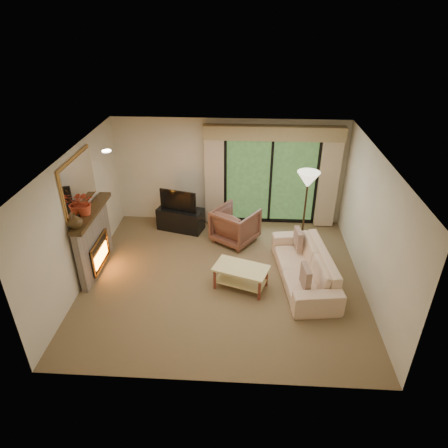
# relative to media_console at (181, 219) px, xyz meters

# --- Properties ---
(floor) EXTENTS (5.50, 5.50, 0.00)m
(floor) POSITION_rel_media_console_xyz_m (1.15, -1.95, -0.27)
(floor) COLOR brown
(floor) RESTS_ON ground
(ceiling) EXTENTS (5.50, 5.50, 0.00)m
(ceiling) POSITION_rel_media_console_xyz_m (1.15, -1.95, 2.33)
(ceiling) COLOR white
(ceiling) RESTS_ON ground
(wall_back) EXTENTS (5.00, 0.00, 5.00)m
(wall_back) POSITION_rel_media_console_xyz_m (1.15, 0.55, 1.03)
(wall_back) COLOR beige
(wall_back) RESTS_ON ground
(wall_front) EXTENTS (5.00, 0.00, 5.00)m
(wall_front) POSITION_rel_media_console_xyz_m (1.15, -4.45, 1.03)
(wall_front) COLOR beige
(wall_front) RESTS_ON ground
(wall_left) EXTENTS (0.00, 5.00, 5.00)m
(wall_left) POSITION_rel_media_console_xyz_m (-1.60, -1.95, 1.03)
(wall_left) COLOR beige
(wall_left) RESTS_ON ground
(wall_right) EXTENTS (0.00, 5.00, 5.00)m
(wall_right) POSITION_rel_media_console_xyz_m (3.90, -1.95, 1.03)
(wall_right) COLOR beige
(wall_right) RESTS_ON ground
(fireplace) EXTENTS (0.24, 1.70, 1.37)m
(fireplace) POSITION_rel_media_console_xyz_m (-1.48, -1.75, 0.41)
(fireplace) COLOR slate
(fireplace) RESTS_ON floor
(mirror) EXTENTS (0.07, 1.45, 1.02)m
(mirror) POSITION_rel_media_console_xyz_m (-1.56, -1.75, 1.68)
(mirror) COLOR #BA8340
(mirror) RESTS_ON wall_left
(sliding_door) EXTENTS (2.26, 0.10, 2.16)m
(sliding_door) POSITION_rel_media_console_xyz_m (2.15, 0.50, 0.83)
(sliding_door) COLOR black
(sliding_door) RESTS_ON floor
(curtain_left) EXTENTS (0.45, 0.18, 2.35)m
(curtain_left) POSITION_rel_media_console_xyz_m (0.80, 0.39, 0.93)
(curtain_left) COLOR tan
(curtain_left) RESTS_ON floor
(curtain_right) EXTENTS (0.45, 0.18, 2.35)m
(curtain_right) POSITION_rel_media_console_xyz_m (3.50, 0.39, 0.93)
(curtain_right) COLOR tan
(curtain_right) RESTS_ON floor
(cornice) EXTENTS (3.20, 0.24, 0.32)m
(cornice) POSITION_rel_media_console_xyz_m (2.15, 0.41, 2.05)
(cornice) COLOR #A0875A
(cornice) RESTS_ON wall_back
(media_console) EXTENTS (1.18, 0.76, 0.54)m
(media_console) POSITION_rel_media_console_xyz_m (0.00, 0.00, 0.00)
(media_console) COLOR black
(media_console) RESTS_ON floor
(tv) EXTENTS (0.90, 0.35, 0.52)m
(tv) POSITION_rel_media_console_xyz_m (0.00, 0.00, 0.53)
(tv) COLOR black
(tv) RESTS_ON media_console
(armchair) EXTENTS (1.23, 1.24, 0.82)m
(armchair) POSITION_rel_media_console_xyz_m (1.34, -0.47, 0.14)
(armchair) COLOR brown
(armchair) RESTS_ON floor
(sofa) EXTENTS (1.19, 2.40, 0.67)m
(sofa) POSITION_rel_media_console_xyz_m (2.76, -1.90, 0.06)
(sofa) COLOR beige
(sofa) RESTS_ON floor
(pillow_near) EXTENTS (0.16, 0.42, 0.41)m
(pillow_near) POSITION_rel_media_console_xyz_m (2.68, -2.56, 0.30)
(pillow_near) COLOR brown
(pillow_near) RESTS_ON sofa
(pillow_far) EXTENTS (0.16, 0.41, 0.40)m
(pillow_far) POSITION_rel_media_console_xyz_m (2.68, -1.23, 0.30)
(pillow_far) COLOR brown
(pillow_far) RESTS_ON sofa
(coffee_table) EXTENTS (1.15, 0.87, 0.46)m
(coffee_table) POSITION_rel_media_console_xyz_m (1.51, -2.19, -0.04)
(coffee_table) COLOR #DFCA81
(coffee_table) RESTS_ON floor
(floor_lamp) EXTENTS (0.54, 0.54, 1.80)m
(floor_lamp) POSITION_rel_media_console_xyz_m (2.86, -0.60, 0.63)
(floor_lamp) COLOR #EFE3C2
(floor_lamp) RESTS_ON floor
(vase) EXTENTS (0.28, 0.28, 0.28)m
(vase) POSITION_rel_media_console_xyz_m (-1.46, -2.41, 1.24)
(vase) COLOR #382713
(vase) RESTS_ON fireplace
(branches) EXTENTS (0.48, 0.43, 0.48)m
(branches) POSITION_rel_media_console_xyz_m (-1.46, -1.90, 1.34)
(branches) COLOR #B63B20
(branches) RESTS_ON fireplace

